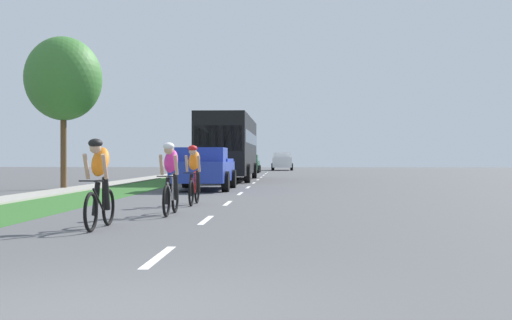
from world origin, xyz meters
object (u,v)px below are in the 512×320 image
object	(u,v)px
cyclist_distant	(194,174)
sedan_dark_green	(248,164)
street_tree_near	(63,79)
cyclist_trailing	(171,178)
pickup_blue	(204,169)
suv_white	(282,161)
bus_black	(229,145)
cyclist_lead	(99,183)

from	to	relation	value
cyclist_distant	sedan_dark_green	world-z (taller)	cyclist_distant
cyclist_distant	street_tree_near	world-z (taller)	street_tree_near
cyclist_trailing	pickup_blue	world-z (taller)	pickup_blue
street_tree_near	sedan_dark_green	bearing A→B (deg)	78.40
suv_white	street_tree_near	xyz separation A→B (m)	(-8.58, -38.90, 3.48)
cyclist_trailing	suv_white	xyz separation A→B (m)	(2.15, 50.11, 0.14)
cyclist_trailing	sedan_dark_green	xyz separation A→B (m)	(-0.65, 39.31, -0.04)
sedan_dark_green	bus_black	bearing A→B (deg)	-90.01
cyclist_distant	pickup_blue	size ratio (longest dim) A/B	0.34
pickup_blue	street_tree_near	size ratio (longest dim) A/B	0.83
street_tree_near	cyclist_trailing	bearing A→B (deg)	-60.19
pickup_blue	street_tree_near	xyz separation A→B (m)	(-5.74, 0.43, 3.60)
cyclist_trailing	cyclist_distant	bearing A→B (deg)	88.48
cyclist_lead	cyclist_trailing	xyz separation A→B (m)	(0.75, 2.72, 0.00)
cyclist_lead	street_tree_near	world-z (taller)	street_tree_near
cyclist_distant	pickup_blue	distance (m)	7.87
cyclist_trailing	sedan_dark_green	world-z (taller)	cyclist_trailing
suv_white	street_tree_near	world-z (taller)	street_tree_near
suv_white	bus_black	bearing A→B (deg)	-95.59
cyclist_trailing	bus_black	xyz separation A→B (m)	(-0.65, 21.40, 1.17)
cyclist_lead	cyclist_trailing	size ratio (longest dim) A/B	1.00
cyclist_distant	pickup_blue	bearing A→B (deg)	95.55
cyclist_lead	pickup_blue	world-z (taller)	pickup_blue
pickup_blue	street_tree_near	distance (m)	6.79
suv_white	pickup_blue	bearing A→B (deg)	-94.13
cyclist_distant	sedan_dark_green	xyz separation A→B (m)	(-0.73, 36.36, -0.04)
suv_white	street_tree_near	size ratio (longest dim) A/B	0.77
bus_black	sedan_dark_green	world-z (taller)	bus_black
sedan_dark_green	suv_white	distance (m)	11.16
cyclist_lead	cyclist_trailing	bearing A→B (deg)	74.50
cyclist_trailing	street_tree_near	bearing A→B (deg)	119.81
pickup_blue	bus_black	size ratio (longest dim) A/B	0.44
cyclist_lead	suv_white	bearing A→B (deg)	86.85
cyclist_lead	bus_black	size ratio (longest dim) A/B	0.15
pickup_blue	suv_white	xyz separation A→B (m)	(2.84, 39.33, 0.12)
cyclist_distant	sedan_dark_green	distance (m)	36.37
bus_black	cyclist_trailing	bearing A→B (deg)	-88.25
bus_black	sedan_dark_green	size ratio (longest dim) A/B	2.70
cyclist_lead	suv_white	xyz separation A→B (m)	(2.91, 52.83, 0.14)
pickup_blue	bus_black	world-z (taller)	bus_black
cyclist_lead	suv_white	distance (m)	52.91
cyclist_lead	street_tree_near	size ratio (longest dim) A/B	0.28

